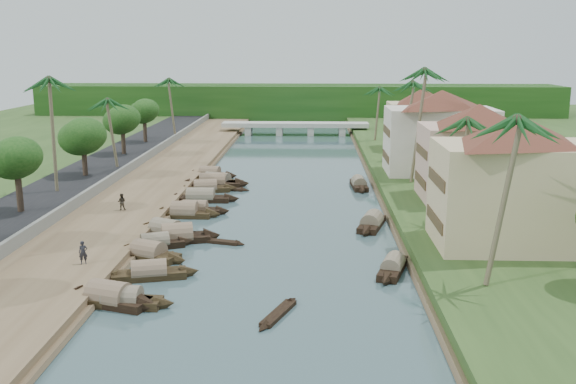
{
  "coord_description": "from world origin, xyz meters",
  "views": [
    {
      "loc": [
        3.26,
        -51.08,
        16.32
      ],
      "look_at": [
        0.86,
        12.7,
        2.0
      ],
      "focal_mm": 40.0,
      "sensor_mm": 36.0,
      "label": 1
    }
  ],
  "objects_px": {
    "building_near": "(515,180)",
    "sampan_1": "(109,298)",
    "bridge": "(295,126)",
    "person_near": "(83,253)",
    "sampan_0": "(122,300)"
  },
  "relations": [
    {
      "from": "sampan_1",
      "to": "person_near",
      "type": "distance_m",
      "value": 6.77
    },
    {
      "from": "sampan_1",
      "to": "sampan_0",
      "type": "bearing_deg",
      "value": 2.44
    },
    {
      "from": "building_near",
      "to": "sampan_0",
      "type": "distance_m",
      "value": 30.45
    },
    {
      "from": "person_near",
      "to": "building_near",
      "type": "bearing_deg",
      "value": -11.87
    },
    {
      "from": "sampan_0",
      "to": "sampan_1",
      "type": "bearing_deg",
      "value": 168.94
    },
    {
      "from": "sampan_1",
      "to": "person_near",
      "type": "bearing_deg",
      "value": 140.82
    },
    {
      "from": "bridge",
      "to": "sampan_0",
      "type": "height_order",
      "value": "bridge"
    },
    {
      "from": "bridge",
      "to": "sampan_0",
      "type": "relative_size",
      "value": 3.87
    },
    {
      "from": "bridge",
      "to": "person_near",
      "type": "distance_m",
      "value": 79.87
    },
    {
      "from": "bridge",
      "to": "sampan_1",
      "type": "relative_size",
      "value": 3.54
    },
    {
      "from": "bridge",
      "to": "building_near",
      "type": "height_order",
      "value": "building_near"
    },
    {
      "from": "building_near",
      "to": "bridge",
      "type": "bearing_deg",
      "value": 104.39
    },
    {
      "from": "building_near",
      "to": "sampan_1",
      "type": "relative_size",
      "value": 1.88
    },
    {
      "from": "building_near",
      "to": "person_near",
      "type": "relative_size",
      "value": 8.56
    },
    {
      "from": "building_near",
      "to": "sampan_1",
      "type": "bearing_deg",
      "value": -160.35
    }
  ]
}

